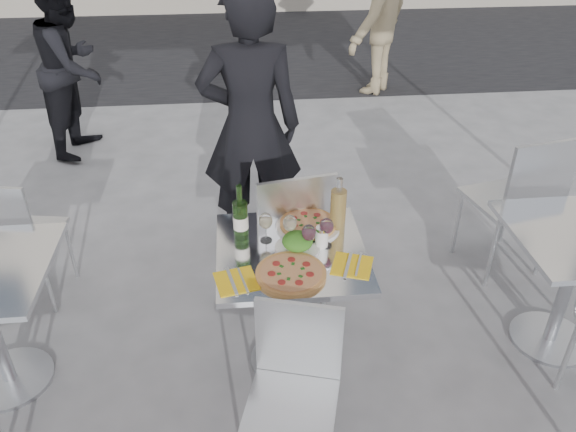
{
  "coord_description": "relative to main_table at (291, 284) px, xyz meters",
  "views": [
    {
      "loc": [
        -0.23,
        -2.2,
        2.34
      ],
      "look_at": [
        0.0,
        0.15,
        0.85
      ],
      "focal_mm": 35.0,
      "sensor_mm": 36.0,
      "label": 1
    }
  ],
  "objects": [
    {
      "name": "chair_far",
      "position": [
        0.05,
        0.44,
        0.03
      ],
      "size": [
        0.51,
        0.52,
        0.96
      ],
      "rotation": [
        0.0,
        0.0,
        3.32
      ],
      "color": "silver",
      "rests_on": "ground"
    },
    {
      "name": "side_chair_rfar",
      "position": [
        1.5,
        0.65,
        0.06
      ],
      "size": [
        0.55,
        0.56,
        1.01
      ],
      "rotation": [
        0.0,
        0.0,
        3.35
      ],
      "color": "silver",
      "rests_on": "ground"
    },
    {
      "name": "wineglass_red_b",
      "position": [
        0.17,
        0.02,
        0.32
      ],
      "size": [
        0.07,
        0.07,
        0.16
      ],
      "color": "white",
      "rests_on": "main_table"
    },
    {
      "name": "woman_diner",
      "position": [
        -0.14,
        1.14,
        0.36
      ],
      "size": [
        0.67,
        0.44,
        1.81
      ],
      "primitive_type": "imported",
      "rotation": [
        0.0,
        0.0,
        3.12
      ],
      "color": "black",
      "rests_on": "ground"
    },
    {
      "name": "wine_bottle",
      "position": [
        -0.24,
        0.13,
        0.32
      ],
      "size": [
        0.07,
        0.08,
        0.29
      ],
      "color": "#2D5620",
      "rests_on": "main_table"
    },
    {
      "name": "side_chair_lfar",
      "position": [
        -1.56,
        0.64,
        -0.01
      ],
      "size": [
        0.46,
        0.47,
        0.89
      ],
      "rotation": [
        0.0,
        0.0,
        2.98
      ],
      "color": "silver",
      "rests_on": "ground"
    },
    {
      "name": "side_table_right",
      "position": [
        1.5,
        0.0,
        0.0
      ],
      "size": [
        0.72,
        0.72,
        0.75
      ],
      "color": "#B7BABF",
      "rests_on": "ground"
    },
    {
      "name": "pizza_near",
      "position": [
        -0.02,
        -0.2,
        0.22
      ],
      "size": [
        0.32,
        0.32,
        0.02
      ],
      "color": "tan",
      "rests_on": "main_table"
    },
    {
      "name": "napkin_left",
      "position": [
        -0.27,
        -0.21,
        0.21
      ],
      "size": [
        0.21,
        0.21,
        0.01
      ],
      "rotation": [
        0.0,
        0.0,
        0.22
      ],
      "color": "yellow",
      "rests_on": "main_table"
    },
    {
      "name": "main_table",
      "position": [
        0.0,
        0.0,
        0.0
      ],
      "size": [
        0.72,
        0.72,
        0.75
      ],
      "color": "#B7BABF",
      "rests_on": "ground"
    },
    {
      "name": "pizza_far",
      "position": [
        0.11,
        0.19,
        0.23
      ],
      "size": [
        0.33,
        0.33,
        0.03
      ],
      "color": "white",
      "rests_on": "main_table"
    },
    {
      "name": "wineglass_red_a",
      "position": [
        0.08,
        -0.03,
        0.32
      ],
      "size": [
        0.07,
        0.07,
        0.16
      ],
      "color": "white",
      "rests_on": "main_table"
    },
    {
      "name": "chair_near",
      "position": [
        -0.04,
        -0.57,
        -0.05
      ],
      "size": [
        0.47,
        0.47,
        0.82
      ],
      "rotation": [
        0.0,
        0.0,
        -0.28
      ],
      "color": "silver",
      "rests_on": "ground"
    },
    {
      "name": "carafe",
      "position": [
        0.25,
        0.17,
        0.33
      ],
      "size": [
        0.08,
        0.08,
        0.29
      ],
      "color": "tan",
      "rests_on": "main_table"
    },
    {
      "name": "ground",
      "position": [
        0.0,
        0.0,
        -0.54
      ],
      "size": [
        80.0,
        80.0,
        0.0
      ],
      "primitive_type": "plane",
      "color": "slate"
    },
    {
      "name": "napkin_right",
      "position": [
        0.27,
        -0.15,
        0.21
      ],
      "size": [
        0.23,
        0.23,
        0.01
      ],
      "rotation": [
        0.0,
        0.0,
        -0.35
      ],
      "color": "yellow",
      "rests_on": "main_table"
    },
    {
      "name": "wineglass_white_a",
      "position": [
        -0.11,
        0.09,
        0.32
      ],
      "size": [
        0.07,
        0.07,
        0.16
      ],
      "color": "white",
      "rests_on": "main_table"
    },
    {
      "name": "sugar_shaker",
      "position": [
        0.15,
        0.02,
        0.26
      ],
      "size": [
        0.06,
        0.06,
        0.11
      ],
      "color": "white",
      "rests_on": "main_table"
    },
    {
      "name": "pedestrian_b",
      "position": [
        1.42,
        4.22,
        0.35
      ],
      "size": [
        1.22,
        1.31,
        1.78
      ],
      "primitive_type": "imported",
      "rotation": [
        0.0,
        0.0,
        4.07
      ],
      "color": "#8C7B5A",
      "rests_on": "ground"
    },
    {
      "name": "wineglass_white_b",
      "position": [
        0.0,
        0.06,
        0.32
      ],
      "size": [
        0.07,
        0.07,
        0.16
      ],
      "color": "white",
      "rests_on": "main_table"
    },
    {
      "name": "salad_plate",
      "position": [
        0.03,
        0.01,
        0.25
      ],
      "size": [
        0.22,
        0.22,
        0.09
      ],
      "color": "white",
      "rests_on": "main_table"
    },
    {
      "name": "street_asphalt",
      "position": [
        0.0,
        6.5,
        -0.54
      ],
      "size": [
        24.0,
        5.0,
        0.0
      ],
      "primitive_type": "cube",
      "color": "black",
      "rests_on": "ground"
    },
    {
      "name": "pedestrian_a",
      "position": [
        -1.66,
        2.91,
        0.26
      ],
      "size": [
        0.75,
        0.88,
        1.6
      ],
      "primitive_type": "imported",
      "rotation": [
        0.0,
        0.0,
        1.37
      ],
      "color": "black",
      "rests_on": "ground"
    }
  ]
}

